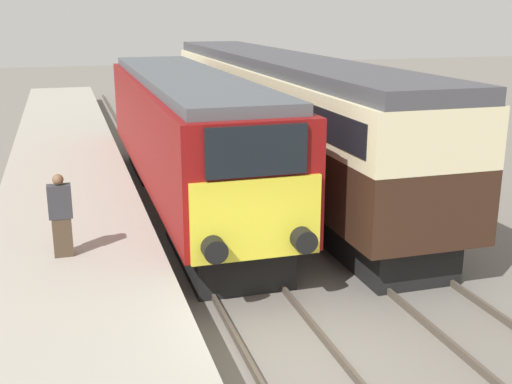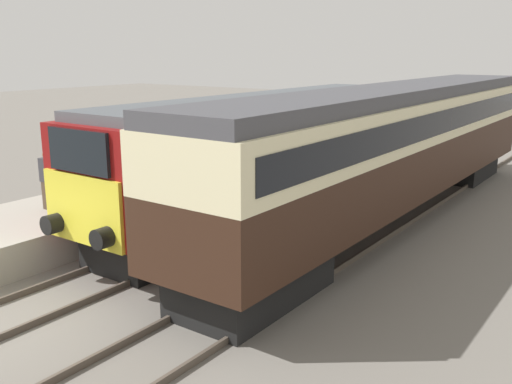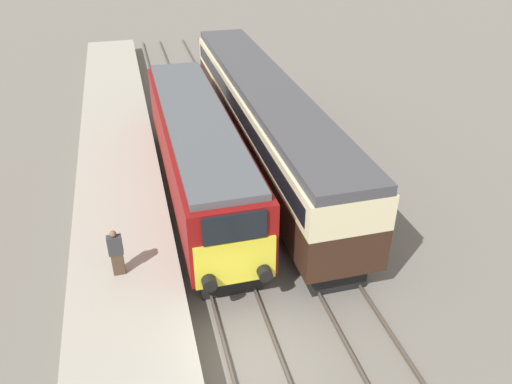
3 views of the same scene
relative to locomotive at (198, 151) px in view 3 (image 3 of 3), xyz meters
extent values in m
plane|color=slate|center=(0.00, -9.22, -2.13)|extent=(120.00, 120.00, 0.00)
cube|color=#9E998C|center=(-3.30, -1.22, -1.69)|extent=(3.50, 50.00, 0.88)
cube|color=#4C4238|center=(-0.72, -4.22, -2.06)|extent=(0.07, 60.00, 0.14)
cube|color=#4C4238|center=(0.72, -4.22, -2.06)|extent=(0.07, 60.00, 0.14)
cube|color=#4C4238|center=(2.68, -4.22, -2.06)|extent=(0.07, 60.00, 0.14)
cube|color=#4C4238|center=(4.12, -4.22, -2.06)|extent=(0.07, 60.00, 0.14)
cube|color=black|center=(0.00, -4.38, -1.63)|extent=(2.03, 4.00, 1.00)
cube|color=black|center=(0.00, 4.46, -1.63)|extent=(2.03, 4.00, 1.00)
cube|color=maroon|center=(0.00, 0.04, 0.15)|extent=(2.70, 13.84, 2.56)
cube|color=yellow|center=(0.00, -6.92, -0.36)|extent=(2.48, 0.10, 1.54)
cube|color=black|center=(0.00, -6.92, 0.92)|extent=(1.89, 0.10, 0.92)
cube|color=#4C5156|center=(0.00, 0.04, 1.55)|extent=(2.38, 13.29, 0.24)
cylinder|color=black|center=(-0.85, -7.13, -0.78)|extent=(0.44, 0.35, 0.44)
cylinder|color=black|center=(0.85, -7.13, -0.78)|extent=(0.44, 0.35, 0.44)
cube|color=black|center=(3.40, -5.33, -1.65)|extent=(1.89, 3.60, 0.95)
cube|color=black|center=(3.40, 9.46, -1.65)|extent=(1.89, 3.60, 0.95)
cube|color=#331E14|center=(3.40, 2.06, -0.40)|extent=(2.70, 19.19, 1.56)
cube|color=beige|center=(3.40, 2.06, 0.99)|extent=(2.71, 19.19, 1.23)
cube|color=black|center=(3.40, 2.06, 0.99)|extent=(2.75, 18.43, 0.67)
cube|color=#424247|center=(3.40, 2.06, 1.79)|extent=(2.48, 19.19, 0.36)
cube|color=#473828|center=(-3.44, -5.40, -0.86)|extent=(0.36, 0.24, 0.77)
cube|color=#333338|center=(-3.44, -5.40, -0.15)|extent=(0.44, 0.26, 0.64)
sphere|color=brown|center=(-3.44, -5.40, 0.27)|extent=(0.21, 0.21, 0.21)
camera|label=1|loc=(-3.22, -17.59, 3.33)|focal=45.00mm
camera|label=2|loc=(9.95, -14.35, 2.98)|focal=40.00mm
camera|label=3|loc=(-2.38, -18.28, 9.16)|focal=35.00mm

